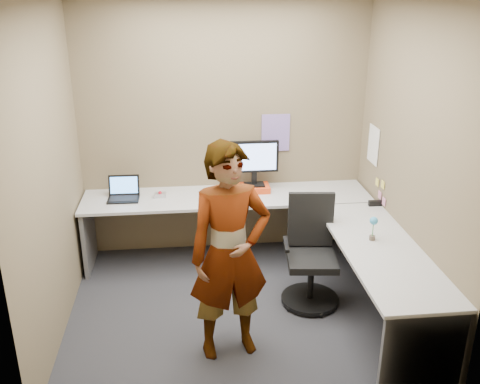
{
  "coord_description": "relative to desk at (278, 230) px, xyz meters",
  "views": [
    {
      "loc": [
        -0.42,
        -4.14,
        2.78
      ],
      "look_at": [
        0.06,
        0.25,
        1.05
      ],
      "focal_mm": 40.0,
      "sensor_mm": 36.0,
      "label": 1
    }
  ],
  "objects": [
    {
      "name": "stapler",
      "position": [
        1.0,
        0.16,
        0.17
      ],
      "size": [
        0.15,
        0.04,
        0.05
      ],
      "primitive_type": "cube",
      "rotation": [
        0.0,
        0.0,
        0.0
      ],
      "color": "black",
      "rests_on": "desk"
    },
    {
      "name": "wall_right",
      "position": [
        1.06,
        -0.39,
        0.76
      ],
      "size": [
        0.0,
        2.7,
        2.7
      ],
      "primitive_type": "plane",
      "rotation": [
        1.57,
        0.0,
        -1.57
      ],
      "color": "brown",
      "rests_on": "ground"
    },
    {
      "name": "sticky_note_d",
      "position": [
        1.05,
        0.31,
        0.33
      ],
      "size": [
        0.01,
        0.07,
        0.07
      ],
      "primitive_type": "cube",
      "color": "#F2E059",
      "rests_on": "wall_right"
    },
    {
      "name": "sticky_note_a",
      "position": [
        1.05,
        0.16,
        0.36
      ],
      "size": [
        0.01,
        0.07,
        0.07
      ],
      "primitive_type": "cube",
      "color": "#F2E059",
      "rests_on": "wall_right"
    },
    {
      "name": "origami",
      "position": [
        -0.58,
        0.53,
        0.17
      ],
      "size": [
        0.1,
        0.1,
        0.06
      ],
      "primitive_type": "cone",
      "color": "white",
      "rests_on": "desk"
    },
    {
      "name": "laptop",
      "position": [
        -1.49,
        0.63,
        0.2
      ],
      "size": [
        0.32,
        0.26,
        0.22
      ],
      "rotation": [
        0.0,
        0.0,
        -0.02
      ],
      "color": "black",
      "rests_on": "desk"
    },
    {
      "name": "wall_left",
      "position": [
        -1.94,
        -0.39,
        0.76
      ],
      "size": [
        0.0,
        2.7,
        2.7
      ],
      "primitive_type": "plane",
      "rotation": [
        1.57,
        0.0,
        1.57
      ],
      "color": "brown",
      "rests_on": "ground"
    },
    {
      "name": "sticky_note_c",
      "position": [
        1.05,
        0.09,
        0.21
      ],
      "size": [
        0.01,
        0.07,
        0.07
      ],
      "primitive_type": "cube",
      "color": "pink",
      "rests_on": "wall_right"
    },
    {
      "name": "flower",
      "position": [
        0.71,
        -0.56,
        0.28
      ],
      "size": [
        0.07,
        0.07,
        0.22
      ],
      "color": "brown",
      "rests_on": "desk"
    },
    {
      "name": "desk",
      "position": [
        0.0,
        0.0,
        0.0
      ],
      "size": [
        2.98,
        2.58,
        0.73
      ],
      "color": "#B2B2B2",
      "rests_on": "ground"
    },
    {
      "name": "ground",
      "position": [
        -0.44,
        -0.39,
        -0.59
      ],
      "size": [
        3.0,
        3.0,
        0.0
      ],
      "primitive_type": "plane",
      "color": "#232428",
      "rests_on": "ground"
    },
    {
      "name": "trackball_mouse",
      "position": [
        -1.12,
        0.62,
        0.17
      ],
      "size": [
        0.12,
        0.08,
        0.07
      ],
      "color": "#B7B7BC",
      "rests_on": "desk"
    },
    {
      "name": "calendar_purple",
      "position": [
        0.11,
        0.9,
        0.71
      ],
      "size": [
        0.3,
        0.01,
        0.4
      ],
      "primitive_type": "cube",
      "color": "#846BB7",
      "rests_on": "wall_back"
    },
    {
      "name": "wall_back",
      "position": [
        -0.44,
        0.91,
        0.76
      ],
      "size": [
        3.0,
        0.0,
        3.0
      ],
      "primitive_type": "plane",
      "rotation": [
        1.57,
        0.0,
        0.0
      ],
      "color": "brown",
      "rests_on": "ground"
    },
    {
      "name": "calendar_white",
      "position": [
        1.05,
        0.51,
        0.66
      ],
      "size": [
        0.01,
        0.28,
        0.38
      ],
      "primitive_type": "cube",
      "color": "white",
      "rests_on": "wall_right"
    },
    {
      "name": "monitor",
      "position": [
        -0.14,
        0.71,
        0.49
      ],
      "size": [
        0.51,
        0.15,
        0.48
      ],
      "rotation": [
        0.0,
        0.0,
        -0.0
      ],
      "color": "black",
      "rests_on": "paper_ream"
    },
    {
      "name": "person",
      "position": [
        -0.54,
        -0.94,
        0.28
      ],
      "size": [
        0.71,
        0.54,
        1.74
      ],
      "primitive_type": "imported",
      "rotation": [
        0.0,
        0.0,
        0.2
      ],
      "color": "#999399",
      "rests_on": "ground"
    },
    {
      "name": "sticky_note_b",
      "position": [
        1.05,
        0.21,
        0.23
      ],
      "size": [
        0.01,
        0.07,
        0.07
      ],
      "primitive_type": "cube",
      "color": "pink",
      "rests_on": "wall_right"
    },
    {
      "name": "office_chair",
      "position": [
        0.26,
        -0.29,
        -0.18
      ],
      "size": [
        0.54,
        0.53,
        1.0
      ],
      "rotation": [
        0.0,
        0.0,
        -0.11
      ],
      "color": "black",
      "rests_on": "ground"
    },
    {
      "name": "paper_ream",
      "position": [
        -0.14,
        0.69,
        0.17
      ],
      "size": [
        0.32,
        0.23,
        0.06
      ],
      "primitive_type": "cube",
      "rotation": [
        0.0,
        0.0,
        -0.0
      ],
      "color": "red",
      "rests_on": "desk"
    }
  ]
}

